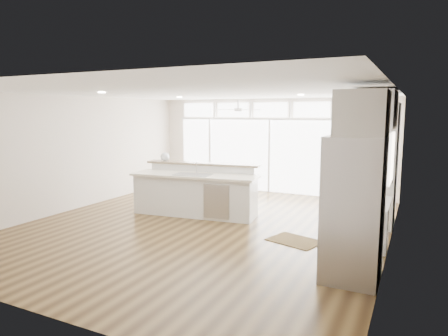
% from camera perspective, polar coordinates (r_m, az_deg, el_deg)
% --- Properties ---
extents(floor, '(7.00, 8.00, 0.02)m').
position_cam_1_polar(floor, '(8.29, -2.88, -8.32)').
color(floor, '#3A2712').
rests_on(floor, ground).
extents(ceiling, '(7.00, 8.00, 0.02)m').
position_cam_1_polar(ceiling, '(7.96, -3.02, 10.75)').
color(ceiling, white).
rests_on(ceiling, wall_back).
extents(wall_back, '(7.00, 0.04, 2.70)m').
position_cam_1_polar(wall_back, '(11.65, 6.66, 3.19)').
color(wall_back, beige).
rests_on(wall_back, floor).
extents(wall_front, '(7.00, 0.04, 2.70)m').
position_cam_1_polar(wall_front, '(4.96, -26.06, -4.07)').
color(wall_front, beige).
rests_on(wall_front, floor).
extents(wall_left, '(0.04, 8.00, 2.70)m').
position_cam_1_polar(wall_left, '(10.17, -20.46, 2.04)').
color(wall_left, beige).
rests_on(wall_left, floor).
extents(wall_right, '(0.04, 8.00, 2.70)m').
position_cam_1_polar(wall_right, '(7.03, 22.87, -0.54)').
color(wall_right, beige).
rests_on(wall_right, floor).
extents(glass_wall, '(5.80, 0.06, 2.08)m').
position_cam_1_polar(glass_wall, '(11.63, 6.54, 1.69)').
color(glass_wall, white).
rests_on(glass_wall, wall_back).
extents(transom_row, '(5.90, 0.06, 0.40)m').
position_cam_1_polar(transom_row, '(11.56, 6.64, 8.26)').
color(transom_row, white).
rests_on(transom_row, wall_back).
extents(desk_window, '(0.04, 0.85, 0.85)m').
position_cam_1_polar(desk_window, '(7.30, 22.78, 1.35)').
color(desk_window, white).
rests_on(desk_window, wall_right).
extents(ceiling_fan, '(1.16, 1.16, 0.32)m').
position_cam_1_polar(ceiling_fan, '(10.68, 2.02, 8.87)').
color(ceiling_fan, silver).
rests_on(ceiling_fan, ceiling).
extents(recessed_lights, '(3.40, 3.00, 0.02)m').
position_cam_1_polar(recessed_lights, '(8.14, -2.32, 10.55)').
color(recessed_lights, white).
rests_on(recessed_lights, ceiling).
extents(oven_cabinet, '(0.64, 1.20, 2.50)m').
position_cam_1_polar(oven_cabinet, '(8.84, 21.40, 0.52)').
color(oven_cabinet, white).
rests_on(oven_cabinet, floor).
extents(desk_nook, '(0.72, 1.30, 0.76)m').
position_cam_1_polar(desk_nook, '(7.54, 19.78, -7.37)').
color(desk_nook, white).
rests_on(desk_nook, floor).
extents(upper_cabinets, '(0.64, 1.30, 0.64)m').
position_cam_1_polar(upper_cabinets, '(7.28, 20.83, 7.74)').
color(upper_cabinets, white).
rests_on(upper_cabinets, wall_right).
extents(refrigerator, '(0.76, 0.90, 2.00)m').
position_cam_1_polar(refrigerator, '(5.80, 18.02, -5.52)').
color(refrigerator, '#A6A7AB').
rests_on(refrigerator, floor).
extents(fridge_cabinet, '(0.64, 0.90, 0.60)m').
position_cam_1_polar(fridge_cabinet, '(5.64, 19.20, 7.39)').
color(fridge_cabinet, white).
rests_on(fridge_cabinet, wall_right).
extents(framed_photos, '(0.06, 0.22, 0.80)m').
position_cam_1_polar(framed_photos, '(7.93, 23.00, 0.73)').
color(framed_photos, black).
rests_on(framed_photos, wall_right).
extents(kitchen_island, '(2.98, 1.42, 1.14)m').
position_cam_1_polar(kitchen_island, '(9.03, -4.18, -3.17)').
color(kitchen_island, white).
rests_on(kitchen_island, floor).
extents(rug, '(1.05, 0.88, 0.01)m').
position_cam_1_polar(rug, '(7.46, 10.07, -10.18)').
color(rug, '#362511').
rests_on(rug, floor).
extents(office_chair, '(0.57, 0.53, 1.06)m').
position_cam_1_polar(office_chair, '(7.32, 16.65, -6.46)').
color(office_chair, black).
rests_on(office_chair, floor).
extents(fishbowl, '(0.23, 0.23, 0.21)m').
position_cam_1_polar(fishbowl, '(9.69, -8.44, 1.59)').
color(fishbowl, silver).
rests_on(fishbowl, kitchen_island).
extents(monitor, '(0.10, 0.44, 0.36)m').
position_cam_1_polar(monitor, '(7.42, 19.37, -3.14)').
color(monitor, black).
rests_on(monitor, desk_nook).
extents(keyboard, '(0.14, 0.31, 0.02)m').
position_cam_1_polar(keyboard, '(7.48, 18.01, -4.35)').
color(keyboard, silver).
rests_on(keyboard, desk_nook).
extents(potted_plant, '(0.29, 0.32, 0.24)m').
position_cam_1_polar(potted_plant, '(8.78, 21.86, 9.41)').
color(potted_plant, '#2F4F22').
rests_on(potted_plant, oven_cabinet).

